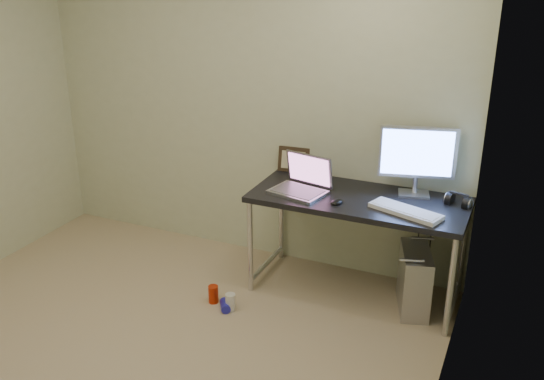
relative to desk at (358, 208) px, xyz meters
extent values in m
plane|color=tan|center=(-1.01, -1.43, -0.67)|extent=(3.50, 3.50, 0.00)
cube|color=beige|center=(-1.01, 0.32, 0.58)|extent=(3.50, 0.02, 2.50)
cube|color=beige|center=(0.74, -1.43, 0.58)|extent=(0.02, 3.50, 2.50)
cube|color=black|center=(0.00, 0.00, 0.06)|extent=(1.48, 0.65, 0.04)
cylinder|color=silver|center=(-0.70, -0.28, -0.31)|extent=(0.04, 0.04, 0.71)
cylinder|color=silver|center=(-0.70, 0.28, -0.31)|extent=(0.04, 0.04, 0.71)
cylinder|color=silver|center=(0.70, -0.28, -0.31)|extent=(0.04, 0.04, 0.71)
cylinder|color=silver|center=(0.70, 0.28, -0.31)|extent=(0.04, 0.04, 0.71)
cylinder|color=silver|center=(-0.70, 0.00, -0.59)|extent=(0.04, 0.57, 0.04)
cylinder|color=silver|center=(0.70, 0.00, -0.59)|extent=(0.04, 0.57, 0.04)
cube|color=#B7B7BB|center=(0.44, -0.04, -0.44)|extent=(0.30, 0.46, 0.44)
cylinder|color=#BABBC3|center=(0.44, -0.22, -0.20)|extent=(0.16, 0.07, 0.02)
cylinder|color=#BABBC3|center=(0.44, 0.14, -0.20)|extent=(0.16, 0.07, 0.02)
cylinder|color=black|center=(0.39, 0.27, -0.27)|extent=(0.01, 0.16, 0.69)
cylinder|color=black|center=(0.48, 0.25, -0.29)|extent=(0.02, 0.11, 0.71)
cylinder|color=#B42507|center=(-0.87, -0.54, -0.60)|extent=(0.09, 0.09, 0.13)
cylinder|color=silver|center=(-0.71, -0.59, -0.60)|extent=(0.08, 0.08, 0.13)
cylinder|color=#2524BB|center=(-0.75, -0.60, -0.63)|extent=(0.12, 0.13, 0.07)
cube|color=#BABBC3|center=(-0.41, -0.10, 0.09)|extent=(0.41, 0.33, 0.02)
cube|color=slate|center=(-0.41, -0.10, 0.11)|extent=(0.36, 0.28, 0.00)
cube|color=gray|center=(-0.38, 0.04, 0.22)|extent=(0.37, 0.13, 0.24)
cube|color=#804770|center=(-0.38, 0.03, 0.22)|extent=(0.33, 0.11, 0.20)
cube|color=#BABBC3|center=(0.34, 0.20, 0.09)|extent=(0.24, 0.20, 0.02)
cylinder|color=#BABBC3|center=(0.34, 0.22, 0.16)|extent=(0.03, 0.03, 0.11)
cube|color=#BABBC3|center=(0.34, 0.21, 0.39)|extent=(0.51, 0.16, 0.36)
cube|color=#5F88FC|center=(0.34, 0.19, 0.39)|extent=(0.46, 0.12, 0.31)
cube|color=silver|center=(0.35, -0.14, 0.10)|extent=(0.50, 0.30, 0.03)
ellipsoid|color=black|center=(0.54, -0.14, 0.10)|extent=(0.08, 0.11, 0.04)
ellipsoid|color=black|center=(-0.11, -0.17, 0.10)|extent=(0.10, 0.12, 0.04)
cylinder|color=black|center=(0.59, 0.13, 0.11)|extent=(0.06, 0.11, 0.10)
cylinder|color=black|center=(0.70, 0.13, 0.11)|extent=(0.06, 0.11, 0.10)
cube|color=black|center=(0.64, 0.13, 0.17)|extent=(0.13, 0.05, 0.01)
cube|color=black|center=(-0.61, 0.30, 0.18)|extent=(0.25, 0.10, 0.20)
cylinder|color=silver|center=(-0.44, 0.28, 0.13)|extent=(0.01, 0.01, 0.08)
cylinder|color=silver|center=(-0.44, 0.28, 0.18)|extent=(0.04, 0.04, 0.04)
camera|label=1|loc=(1.02, -3.77, 1.67)|focal=40.00mm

